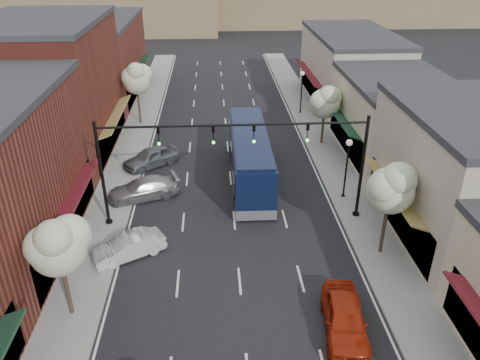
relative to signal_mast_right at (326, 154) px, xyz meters
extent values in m
plane|color=black|center=(-5.62, -8.00, -4.62)|extent=(160.00, 160.00, 0.00)
cube|color=gray|center=(-14.02, 10.50, -4.55)|extent=(2.80, 73.00, 0.15)
cube|color=gray|center=(2.78, 10.50, -4.55)|extent=(2.80, 73.00, 0.15)
cube|color=gray|center=(-12.62, 10.50, -4.55)|extent=(0.25, 73.00, 0.17)
cube|color=gray|center=(1.38, 10.50, -4.55)|extent=(0.25, 73.00, 0.17)
cube|color=black|center=(-15.72, -2.00, -3.02)|extent=(0.60, 11.90, 2.60)
cube|color=maroon|center=(-14.92, -2.00, -1.52)|extent=(1.07, 9.80, 0.49)
cube|color=maroon|center=(-19.92, 12.00, 0.63)|extent=(9.00, 14.00, 10.50)
cube|color=#2D2D30|center=(-19.92, 12.00, 6.08)|extent=(9.20, 14.10, 0.40)
cube|color=black|center=(-15.72, 12.00, -3.02)|extent=(0.60, 11.90, 2.60)
cube|color=#9C8947|center=(-14.92, 12.00, -1.52)|extent=(1.07, 9.80, 0.49)
cube|color=maroon|center=(-19.92, 28.00, -0.62)|extent=(9.00, 18.00, 8.00)
cube|color=#2D2D30|center=(-19.92, 28.00, 3.58)|extent=(9.20, 18.10, 0.40)
cube|color=black|center=(-15.72, 28.00, -3.02)|extent=(0.60, 15.30, 2.60)
cube|color=#173926|center=(-14.92, 28.00, -1.52)|extent=(1.07, 12.60, 0.49)
cube|color=#B3A899|center=(8.18, -2.00, -0.87)|extent=(8.00, 12.00, 7.50)
cube|color=black|center=(4.48, -2.00, -3.02)|extent=(0.60, 10.20, 2.60)
cube|color=#9C8947|center=(3.68, -2.00, -1.52)|extent=(1.07, 8.40, 0.49)
cube|color=beige|center=(8.18, 10.00, -1.62)|extent=(8.00, 12.00, 6.00)
cube|color=#2D2D30|center=(8.18, 10.00, 1.58)|extent=(8.20, 12.10, 0.40)
cube|color=black|center=(4.48, 10.00, -3.02)|extent=(0.60, 10.20, 2.60)
cube|color=#173926|center=(3.68, 10.00, -1.52)|extent=(1.07, 8.40, 0.49)
cube|color=#B3A899|center=(8.18, 24.00, -1.12)|extent=(8.00, 16.00, 7.00)
cube|color=#2D2D30|center=(8.18, 24.00, 2.58)|extent=(8.20, 16.10, 0.40)
cube|color=black|center=(4.48, 24.00, -3.02)|extent=(0.60, 13.60, 2.60)
cube|color=maroon|center=(3.68, 24.00, -1.52)|extent=(1.07, 11.20, 0.49)
cube|color=#7A6647|center=(-30.62, 70.00, -0.62)|extent=(50.00, 20.00, 8.00)
cylinder|color=black|center=(2.38, 0.00, -4.47)|extent=(0.44, 0.44, 0.30)
cylinder|color=black|center=(2.38, 0.00, -1.12)|extent=(0.20, 0.20, 7.00)
cylinder|color=black|center=(-1.62, 0.00, 1.98)|extent=(8.00, 0.14, 0.14)
imported|color=black|center=(-1.22, 0.00, 1.38)|extent=(0.18, 0.46, 1.10)
sphere|color=#19E533|center=(-1.22, -0.12, 0.96)|extent=(0.18, 0.18, 0.18)
imported|color=black|center=(-4.42, 0.00, 1.38)|extent=(0.18, 0.46, 1.10)
sphere|color=#19E533|center=(-4.42, -0.12, 0.96)|extent=(0.18, 0.18, 0.18)
cylinder|color=black|center=(-13.62, 0.00, -4.47)|extent=(0.44, 0.44, 0.30)
cylinder|color=black|center=(-13.62, 0.00, -1.12)|extent=(0.20, 0.20, 7.00)
cylinder|color=black|center=(-9.62, 0.00, 1.98)|extent=(8.00, 0.14, 0.14)
imported|color=black|center=(-10.02, 0.00, 1.38)|extent=(0.18, 0.46, 1.10)
sphere|color=#19E533|center=(-10.02, -0.12, 0.96)|extent=(0.18, 0.18, 0.18)
imported|color=black|center=(-6.82, 0.00, 1.38)|extent=(0.18, 0.46, 1.10)
sphere|color=#19E533|center=(-6.82, -0.12, 0.96)|extent=(0.18, 0.18, 0.18)
cylinder|color=#47382B|center=(2.68, -4.00, -2.77)|extent=(0.20, 0.20, 3.71)
sphere|color=#ABC597|center=(2.68, -4.00, -0.45)|extent=(2.60, 2.60, 2.60)
sphere|color=#ABC597|center=(3.18, -3.70, 0.02)|extent=(2.00, 2.00, 2.00)
sphere|color=#ABC597|center=(2.28, -4.30, -0.10)|extent=(1.90, 1.90, 1.90)
sphere|color=#ABC597|center=(2.78, -4.50, 0.48)|extent=(1.70, 1.70, 1.70)
cylinder|color=#47382B|center=(2.68, 12.00, -2.96)|extent=(0.20, 0.20, 3.33)
sphere|color=#ABC597|center=(2.68, 12.00, -0.88)|extent=(2.60, 2.60, 2.60)
sphere|color=#ABC597|center=(3.18, 12.30, -0.46)|extent=(2.00, 2.00, 2.00)
sphere|color=#ABC597|center=(2.28, 11.70, -0.57)|extent=(1.90, 1.90, 1.90)
sphere|color=#ABC597|center=(2.78, 11.50, -0.05)|extent=(1.70, 1.70, 1.70)
cylinder|color=#47382B|center=(-13.92, -8.00, -2.86)|extent=(0.20, 0.20, 3.52)
sphere|color=#ABC597|center=(-13.92, -8.00, -0.66)|extent=(2.60, 2.60, 2.60)
sphere|color=#ABC597|center=(-13.42, -7.70, -0.22)|extent=(2.00, 2.00, 2.00)
sphere|color=#ABC597|center=(-14.32, -8.30, -0.33)|extent=(1.90, 1.90, 1.90)
sphere|color=#ABC597|center=(-13.82, -8.50, 0.22)|extent=(1.70, 1.70, 1.70)
cylinder|color=#47382B|center=(-13.92, 18.00, -2.70)|extent=(0.20, 0.20, 3.84)
sphere|color=#ABC597|center=(-13.92, 18.00, -0.30)|extent=(2.60, 2.60, 2.60)
sphere|color=#ABC597|center=(-13.42, 18.30, 0.18)|extent=(2.00, 2.00, 2.00)
sphere|color=#ABC597|center=(-14.32, 17.70, 0.06)|extent=(1.90, 1.90, 1.90)
sphere|color=#ABC597|center=(-13.82, 17.50, 0.66)|extent=(1.70, 1.70, 1.70)
cylinder|color=black|center=(2.18, 2.50, -4.52)|extent=(0.28, 0.28, 0.20)
cylinder|color=black|center=(2.18, 2.50, -2.62)|extent=(0.12, 0.12, 4.00)
sphere|color=white|center=(2.18, 2.50, -0.40)|extent=(0.44, 0.44, 0.44)
cylinder|color=black|center=(2.18, 20.00, -4.52)|extent=(0.28, 0.28, 0.20)
cylinder|color=black|center=(2.18, 20.00, -2.62)|extent=(0.12, 0.12, 4.00)
sphere|color=white|center=(2.18, 20.00, -0.40)|extent=(0.44, 0.44, 0.44)
cube|color=#0C1433|center=(-4.18, 5.68, -2.63)|extent=(2.74, 12.16, 3.09)
cube|color=#595B60|center=(-4.18, 5.68, -4.07)|extent=(2.76, 12.18, 0.71)
cube|color=black|center=(-4.18, 5.68, -2.20)|extent=(2.79, 11.19, 1.11)
cube|color=#0C1433|center=(-4.18, 5.68, -1.03)|extent=(2.52, 11.67, 0.25)
cube|color=black|center=(-4.23, -0.34, -1.99)|extent=(2.10, 0.10, 1.21)
cylinder|color=black|center=(-5.41, 1.44, -4.10)|extent=(0.33, 1.05, 1.05)
cylinder|color=black|center=(-3.02, 1.42, -4.10)|extent=(0.33, 1.05, 1.05)
cylinder|color=black|center=(-5.34, 9.53, -4.10)|extent=(0.33, 1.05, 1.05)
cylinder|color=black|center=(-2.95, 9.51, -4.10)|extent=(0.33, 1.05, 1.05)
cylinder|color=black|center=(-5.35, 8.12, -4.10)|extent=(0.33, 1.05, 1.05)
cylinder|color=black|center=(-2.96, 8.09, -4.10)|extent=(0.33, 1.05, 1.05)
imported|color=#99200B|center=(-0.99, -9.86, -3.82)|extent=(2.45, 4.93, 1.61)
imported|color=silver|center=(-11.82, -3.46, -3.94)|extent=(4.31, 3.27, 1.36)
imported|color=#95969A|center=(-11.82, 3.33, -3.90)|extent=(5.35, 3.54, 1.44)
imported|color=slate|center=(-11.82, 8.44, -3.83)|extent=(4.78, 4.34, 1.58)
camera|label=1|loc=(-6.75, -25.61, 11.84)|focal=35.00mm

